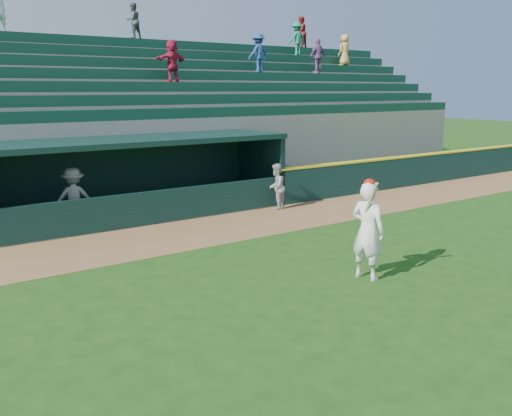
{
  "coord_description": "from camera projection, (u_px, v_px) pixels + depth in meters",
  "views": [
    {
      "loc": [
        -7.34,
        -8.52,
        3.92
      ],
      "look_at": [
        0.0,
        1.6,
        1.3
      ],
      "focal_mm": 40.0,
      "sensor_mm": 36.0,
      "label": 1
    }
  ],
  "objects": [
    {
      "name": "ground",
      "position": [
        301.0,
        282.0,
        11.77
      ],
      "size": [
        120.0,
        120.0,
        0.0
      ],
      "primitive_type": "plane",
      "color": "#1D4310",
      "rests_on": "ground"
    },
    {
      "name": "dugout_player_inside",
      "position": [
        74.0,
        198.0,
        16.2
      ],
      "size": [
        1.26,
        0.92,
        1.75
      ],
      "primitive_type": "imported",
      "rotation": [
        0.0,
        0.0,
        2.88
      ],
      "color": "#9D9D98",
      "rests_on": "ground"
    },
    {
      "name": "warning_track",
      "position": [
        186.0,
        234.0,
        15.66
      ],
      "size": [
        40.0,
        3.0,
        0.01
      ],
      "primitive_type": "cube",
      "color": "brown",
      "rests_on": "ground"
    },
    {
      "name": "batter_at_plate",
      "position": [
        368.0,
        230.0,
        11.82
      ],
      "size": [
        0.65,
        0.89,
        2.14
      ],
      "color": "white",
      "rests_on": "ground"
    },
    {
      "name": "dugout_player_front",
      "position": [
        276.0,
        187.0,
        18.78
      ],
      "size": [
        0.92,
        0.85,
        1.52
      ],
      "primitive_type": "imported",
      "rotation": [
        0.0,
        0.0,
        3.62
      ],
      "color": "#A3A39E",
      "rests_on": "ground"
    },
    {
      "name": "field_wall_right",
      "position": [
        423.0,
        170.0,
        23.88
      ],
      "size": [
        15.5,
        0.3,
        1.2
      ],
      "primitive_type": "cube",
      "color": "black",
      "rests_on": "ground"
    },
    {
      "name": "stands",
      "position": [
        84.0,
        130.0,
        21.25
      ],
      "size": [
        34.5,
        6.25,
        7.53
      ],
      "color": "slate",
      "rests_on": "ground"
    },
    {
      "name": "wall_stripe_right",
      "position": [
        424.0,
        155.0,
        23.75
      ],
      "size": [
        15.5,
        0.32,
        0.06
      ],
      "primitive_type": "cube",
      "color": "yellow",
      "rests_on": "field_wall_right"
    },
    {
      "name": "dugout",
      "position": [
        136.0,
        172.0,
        17.84
      ],
      "size": [
        9.4,
        2.8,
        2.46
      ],
      "color": "slate",
      "rests_on": "ground"
    }
  ]
}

